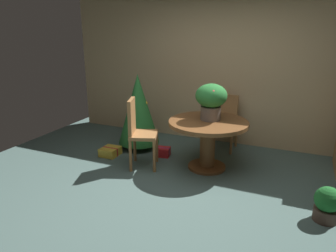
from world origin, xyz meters
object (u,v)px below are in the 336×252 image
object	(u,v)px
gift_box_red	(162,152)
potted_plant	(327,204)
flower_vase	(211,99)
wooden_chair_left	(138,130)
gift_box_gold	(110,151)
round_dining_table	(208,134)
wooden_chair_far	(224,118)
holiday_tree	(138,109)

from	to	relation	value
gift_box_red	potted_plant	world-z (taller)	potted_plant
flower_vase	wooden_chair_left	size ratio (longest dim) A/B	0.51
flower_vase	gift_box_gold	bearing A→B (deg)	-171.21
wooden_chair_left	gift_box_red	world-z (taller)	wooden_chair_left
round_dining_table	potted_plant	world-z (taller)	round_dining_table
round_dining_table	wooden_chair_far	world-z (taller)	wooden_chair_far
holiday_tree	gift_box_gold	xyz separation A→B (m)	(-0.26, -0.51, -0.62)
wooden_chair_left	potted_plant	size ratio (longest dim) A/B	2.63
wooden_chair_left	holiday_tree	size ratio (longest dim) A/B	0.81
flower_vase	gift_box_red	size ratio (longest dim) A/B	1.86
potted_plant	wooden_chair_left	bearing A→B (deg)	170.15
wooden_chair_far	gift_box_gold	xyz separation A→B (m)	(-1.59, -1.11, -0.46)
round_dining_table	gift_box_gold	xyz separation A→B (m)	(-1.59, -0.17, -0.47)
round_dining_table	gift_box_gold	world-z (taller)	round_dining_table
gift_box_red	round_dining_table	bearing A→B (deg)	-10.55
round_dining_table	gift_box_red	distance (m)	0.94
wooden_chair_left	potted_plant	world-z (taller)	wooden_chair_left
round_dining_table	flower_vase	xyz separation A→B (m)	(0.00, 0.08, 0.50)
flower_vase	gift_box_red	world-z (taller)	flower_vase
wooden_chair_left	gift_box_red	size ratio (longest dim) A/B	3.66
holiday_tree	gift_box_gold	distance (m)	0.85
round_dining_table	gift_box_gold	bearing A→B (deg)	-174.00
gift_box_gold	potted_plant	distance (m)	3.22
flower_vase	gift_box_gold	xyz separation A→B (m)	(-1.60, -0.25, -0.97)
gift_box_red	wooden_chair_left	bearing A→B (deg)	-106.46
holiday_tree	round_dining_table	bearing A→B (deg)	-14.63
gift_box_gold	potted_plant	size ratio (longest dim) A/B	0.76
gift_box_gold	round_dining_table	bearing A→B (deg)	6.00
round_dining_table	flower_vase	bearing A→B (deg)	86.59
wooden_chair_far	wooden_chair_left	bearing A→B (deg)	-126.47
holiday_tree	gift_box_red	world-z (taller)	holiday_tree
gift_box_red	potted_plant	xyz separation A→B (m)	(2.38, -0.93, 0.13)
flower_vase	potted_plant	size ratio (longest dim) A/B	1.33
wooden_chair_left	holiday_tree	bearing A→B (deg)	118.55
round_dining_table	potted_plant	bearing A→B (deg)	-26.57
gift_box_red	potted_plant	bearing A→B (deg)	-21.48
wooden_chair_far	gift_box_gold	size ratio (longest dim) A/B	3.06
flower_vase	potted_plant	xyz separation A→B (m)	(1.56, -0.86, -0.84)
wooden_chair_far	holiday_tree	bearing A→B (deg)	-155.91
gift_box_red	flower_vase	bearing A→B (deg)	-4.97
gift_box_gold	potted_plant	xyz separation A→B (m)	(3.16, -0.62, 0.13)
wooden_chair_left	potted_plant	xyz separation A→B (m)	(2.52, -0.44, -0.38)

